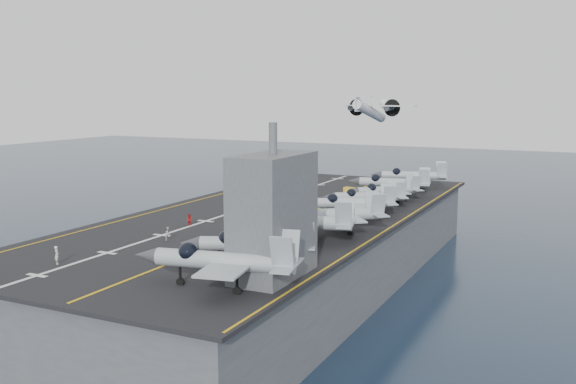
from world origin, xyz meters
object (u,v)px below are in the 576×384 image
at_px(tow_cart_a, 237,239).
at_px(transport_plane, 370,111).
at_px(fighter_jet_0, 224,259).
at_px(island_superstructure, 273,201).

height_order(tow_cart_a, transport_plane, transport_plane).
bearing_deg(fighter_jet_0, transport_plane, 101.05).
distance_m(island_superstructure, tow_cart_a, 15.93).
height_order(island_superstructure, transport_plane, transport_plane).
bearing_deg(fighter_jet_0, tow_cart_a, 116.99).
xyz_separation_m(fighter_jet_0, transport_plane, (-18.35, 93.97, 10.77)).
xyz_separation_m(fighter_jet_0, tow_cart_a, (-7.94, 15.58, -2.20)).
bearing_deg(transport_plane, fighter_jet_0, -78.95).
bearing_deg(transport_plane, tow_cart_a, -82.44).
bearing_deg(tow_cart_a, transport_plane, 97.56).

